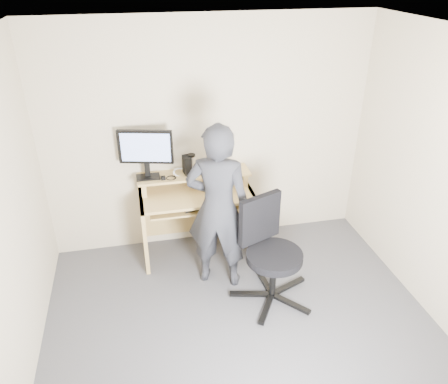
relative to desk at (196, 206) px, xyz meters
name	(u,v)px	position (x,y,z in m)	size (l,w,h in m)	color
ground	(249,346)	(0.20, -1.53, -0.55)	(3.50, 3.50, 0.00)	#4F4F54
back_wall	(209,137)	(0.20, 0.22, 0.70)	(3.50, 0.02, 2.50)	#C1B599
ceiling	(260,43)	(0.20, -1.53, 1.95)	(3.50, 3.50, 0.02)	white
desk	(196,206)	(0.00, 0.00, 0.00)	(1.20, 0.60, 0.91)	tan
monitor	(146,150)	(-0.48, 0.07, 0.68)	(0.55, 0.17, 0.53)	black
external_drive	(187,165)	(-0.07, 0.08, 0.46)	(0.07, 0.13, 0.20)	black
travel_mug	(192,164)	(-0.02, 0.09, 0.46)	(0.09, 0.09, 0.19)	#BCBCC1
smartphone	(228,170)	(0.37, 0.07, 0.37)	(0.07, 0.13, 0.01)	black
charger	(163,178)	(-0.33, -0.01, 0.38)	(0.04, 0.04, 0.04)	black
headphones	(180,172)	(-0.14, 0.11, 0.37)	(0.16, 0.16, 0.02)	silver
keyboard	(203,204)	(0.06, -0.17, 0.12)	(0.46, 0.18, 0.03)	black
mouse	(226,193)	(0.29, -0.18, 0.22)	(0.10, 0.06, 0.04)	black
office_chair	(269,248)	(0.55, -0.92, 0.00)	(0.80, 0.78, 1.01)	black
person	(218,208)	(0.13, -0.60, 0.30)	(0.62, 0.41, 1.70)	black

